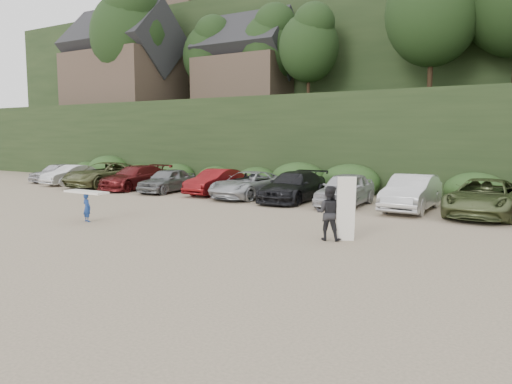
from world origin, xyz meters
The scene contains 5 objects.
ground centered at (0.00, 0.00, 0.00)m, with size 120.00×120.00×0.00m, color tan.
hillside_backdrop centered at (-0.26, 35.93, 11.22)m, with size 90.00×41.50×28.00m.
parked_cars centered at (-0.80, 9.95, 0.77)m, with size 39.13×6.04×1.65m.
child_surfer centered at (-4.22, 0.21, 0.84)m, with size 2.07×0.61×1.24m.
adult_surfer centered at (5.43, 2.10, 0.92)m, with size 1.38×0.84×2.12m.
Camera 1 is at (11.94, -12.87, 3.44)m, focal length 35.00 mm.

